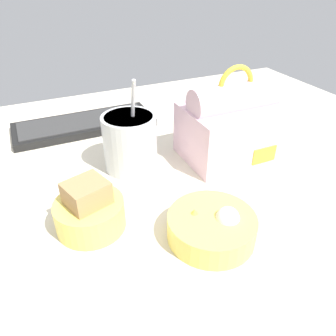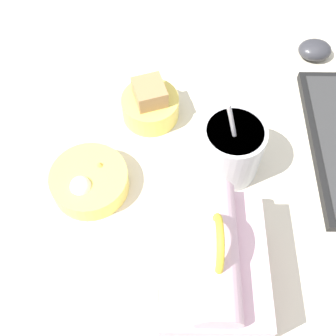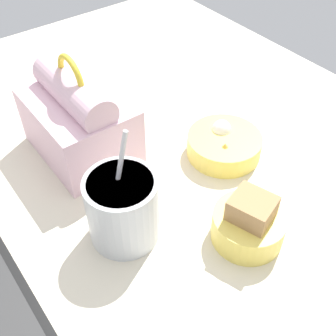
{
  "view_description": "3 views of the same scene",
  "coord_description": "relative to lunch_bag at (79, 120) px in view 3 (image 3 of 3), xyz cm",
  "views": [
    {
      "loc": [
        -19.37,
        -46.7,
        38.51
      ],
      "look_at": [
        1.0,
        -2.25,
        7.0
      ],
      "focal_mm": 35.0,
      "sensor_mm": 36.0,
      "label": 1
    },
    {
      "loc": [
        37.19,
        -1.8,
        68.12
      ],
      "look_at": [
        1.0,
        -2.25,
        7.0
      ],
      "focal_mm": 45.0,
      "sensor_mm": 36.0,
      "label": 2
    },
    {
      "loc": [
        -37.83,
        27.15,
        54.75
      ],
      "look_at": [
        1.0,
        -2.25,
        7.0
      ],
      "focal_mm": 45.0,
      "sensor_mm": 36.0,
      "label": 3
    }
  ],
  "objects": [
    {
      "name": "desk_surface",
      "position": [
        -18.45,
        -4.18,
        -8.07
      ],
      "size": [
        140.0,
        110.0,
        2.0
      ],
      "color": "beige",
      "rests_on": "ground"
    },
    {
      "name": "lunch_bag",
      "position": [
        0.0,
        0.0,
        0.0
      ],
      "size": [
        19.64,
        14.93,
        19.65
      ],
      "color": "beige",
      "rests_on": "desk_surface"
    },
    {
      "name": "soup_cup",
      "position": [
        -20.77,
        4.34,
        -1.2
      ],
      "size": [
        10.64,
        10.64,
        18.81
      ],
      "color": "silver",
      "rests_on": "desk_surface"
    },
    {
      "name": "bento_bowl_sandwich",
      "position": [
        -32.58,
        -10.01,
        -3.91
      ],
      "size": [
        10.94,
        10.94,
        8.47
      ],
      "color": "#EFD65B",
      "rests_on": "desk_surface"
    },
    {
      "name": "bento_bowl_snacks",
      "position": [
        -16.4,
        -20.0,
        -4.89
      ],
      "size": [
        13.52,
        13.52,
        5.71
      ],
      "color": "#EFD65B",
      "rests_on": "desk_surface"
    }
  ]
}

